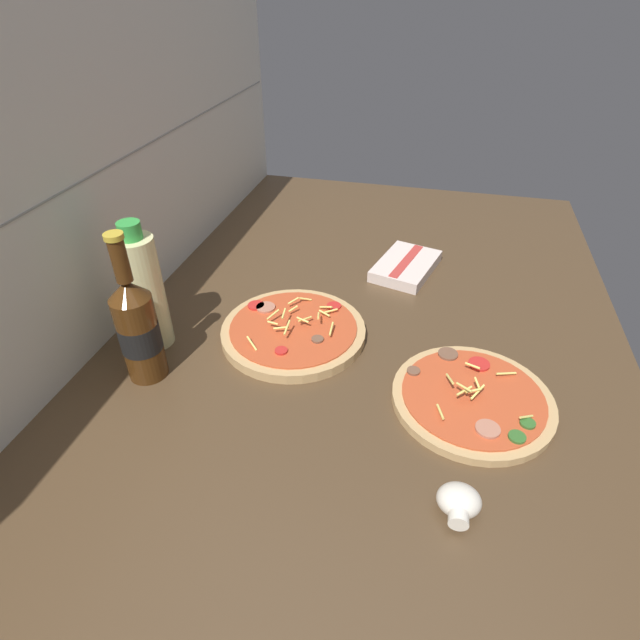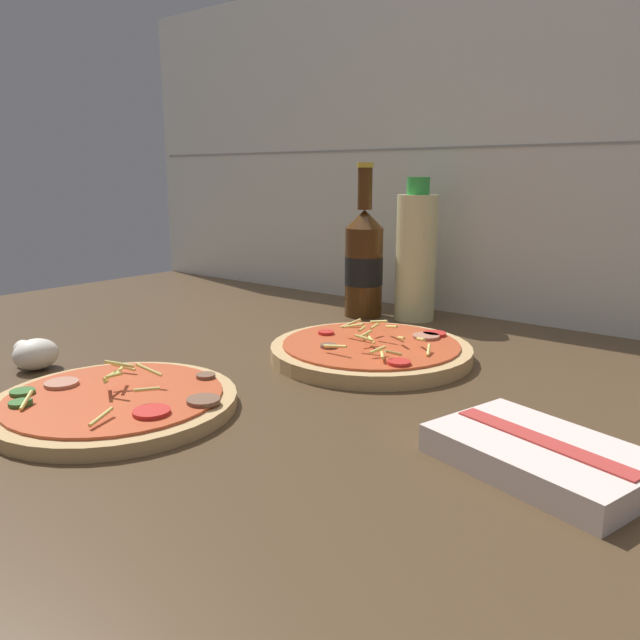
# 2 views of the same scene
# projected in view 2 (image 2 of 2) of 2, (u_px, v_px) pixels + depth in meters

# --- Properties ---
(counter_slab) EXTENTS (1.60, 0.90, 0.03)m
(counter_slab) POSITION_uv_depth(u_px,v_px,m) (297.00, 393.00, 0.71)
(counter_slab) COLOR #4C3823
(counter_slab) RESTS_ON ground
(tile_backsplash) EXTENTS (1.60, 0.01, 0.60)m
(tile_backsplash) POSITION_uv_depth(u_px,v_px,m) (483.00, 147.00, 0.99)
(tile_backsplash) COLOR silver
(tile_backsplash) RESTS_ON ground
(pizza_near) EXTENTS (0.24, 0.24, 0.05)m
(pizza_near) POSITION_uv_depth(u_px,v_px,m) (115.00, 402.00, 0.63)
(pizza_near) COLOR tan
(pizza_near) RESTS_ON counter_slab
(pizza_far) EXTENTS (0.26, 0.26, 0.05)m
(pizza_far) POSITION_uv_depth(u_px,v_px,m) (371.00, 351.00, 0.80)
(pizza_far) COLOR tan
(pizza_far) RESTS_ON counter_slab
(beer_bottle) EXTENTS (0.06, 0.06, 0.25)m
(beer_bottle) POSITION_uv_depth(u_px,v_px,m) (364.00, 261.00, 1.03)
(beer_bottle) COLOR #47280F
(beer_bottle) RESTS_ON counter_slab
(oil_bottle) EXTENTS (0.07, 0.07, 0.23)m
(oil_bottle) POSITION_uv_depth(u_px,v_px,m) (416.00, 255.00, 1.00)
(oil_bottle) COLOR beige
(oil_bottle) RESTS_ON counter_slab
(mushroom_left) EXTENTS (0.06, 0.05, 0.04)m
(mushroom_left) POSITION_uv_depth(u_px,v_px,m) (35.00, 354.00, 0.76)
(mushroom_left) COLOR white
(mushroom_left) RESTS_ON counter_slab
(dish_towel) EXTENTS (0.19, 0.15, 0.03)m
(dish_towel) POSITION_uv_depth(u_px,v_px,m) (541.00, 455.00, 0.50)
(dish_towel) COLOR beige
(dish_towel) RESTS_ON counter_slab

